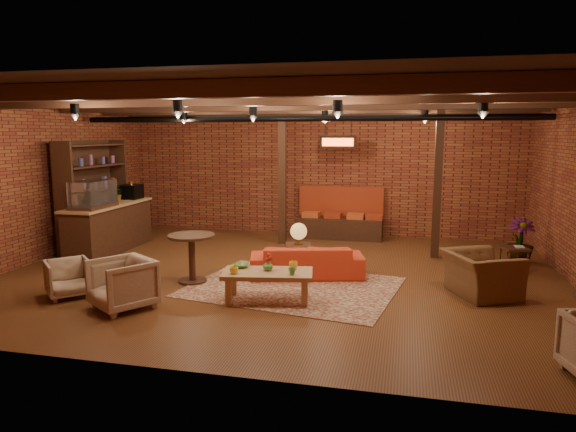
% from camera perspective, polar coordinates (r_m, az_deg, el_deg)
% --- Properties ---
extents(floor, '(10.00, 10.00, 0.00)m').
position_cam_1_polar(floor, '(9.44, -0.79, -6.49)').
color(floor, '#3B230E').
rests_on(floor, ground).
extents(ceiling, '(10.00, 8.00, 0.02)m').
position_cam_1_polar(ceiling, '(9.12, -0.84, 13.27)').
color(ceiling, black).
rests_on(ceiling, wall_back).
extents(wall_back, '(10.00, 0.02, 3.20)m').
position_cam_1_polar(wall_back, '(13.05, 3.42, 4.97)').
color(wall_back, maroon).
rests_on(wall_back, ground).
extents(wall_front, '(10.00, 0.02, 3.20)m').
position_cam_1_polar(wall_front, '(5.38, -11.09, -1.12)').
color(wall_front, maroon).
rests_on(wall_front, ground).
extents(wall_left, '(0.02, 8.00, 3.20)m').
position_cam_1_polar(wall_left, '(11.42, -26.02, 3.47)').
color(wall_left, maroon).
rests_on(wall_left, ground).
extents(ceiling_beams, '(9.80, 6.40, 0.22)m').
position_cam_1_polar(ceiling_beams, '(9.11, -0.84, 12.51)').
color(ceiling_beams, black).
rests_on(ceiling_beams, ceiling).
extents(ceiling_pipe, '(9.60, 0.12, 0.12)m').
position_cam_1_polar(ceiling_pipe, '(10.66, 1.27, 10.78)').
color(ceiling_pipe, black).
rests_on(ceiling_pipe, ceiling).
extents(post_left, '(0.16, 0.16, 3.20)m').
position_cam_1_polar(post_left, '(11.80, -0.61, 4.55)').
color(post_left, black).
rests_on(post_left, ground).
extents(post_right, '(0.16, 0.16, 3.20)m').
position_cam_1_polar(post_right, '(10.89, 16.31, 3.80)').
color(post_right, black).
rests_on(post_right, ground).
extents(service_counter, '(0.80, 2.50, 1.60)m').
position_cam_1_polar(service_counter, '(11.79, -19.30, 0.12)').
color(service_counter, black).
rests_on(service_counter, ground).
extents(plant_counter, '(0.35, 0.39, 0.30)m').
position_cam_1_polar(plant_counter, '(11.86, -18.48, 2.26)').
color(plant_counter, '#337F33').
rests_on(plant_counter, service_counter).
extents(shelving_hutch, '(0.52, 2.00, 2.40)m').
position_cam_1_polar(shelving_hutch, '(12.04, -20.75, 2.14)').
color(shelving_hutch, black).
rests_on(shelving_hutch, ground).
extents(banquette, '(2.10, 0.70, 1.00)m').
position_cam_1_polar(banquette, '(12.64, 5.71, -0.21)').
color(banquette, '#9C331A').
rests_on(banquette, ground).
extents(service_sign, '(0.86, 0.06, 0.30)m').
position_cam_1_polar(service_sign, '(12.03, 5.57, 8.17)').
color(service_sign, '#FF5319').
rests_on(service_sign, ceiling).
extents(ceiling_spotlights, '(6.40, 4.40, 0.28)m').
position_cam_1_polar(ceiling_spotlights, '(9.10, -0.83, 11.13)').
color(ceiling_spotlights, black).
rests_on(ceiling_spotlights, ceiling).
extents(rug, '(3.70, 3.06, 0.01)m').
position_cam_1_polar(rug, '(8.67, 0.56, -7.87)').
color(rug, maroon).
rests_on(rug, floor).
extents(sofa, '(2.13, 1.25, 0.58)m').
position_cam_1_polar(sofa, '(9.22, 2.10, -5.00)').
color(sofa, red).
rests_on(sofa, floor).
extents(coffee_table, '(1.46, 0.90, 0.72)m').
position_cam_1_polar(coffee_table, '(7.89, -2.37, -6.53)').
color(coffee_table, '#9C6A48').
rests_on(coffee_table, floor).
extents(side_table_lamp, '(0.56, 0.56, 0.95)m').
position_cam_1_polar(side_table_lamp, '(9.27, 1.19, -2.17)').
color(side_table_lamp, black).
rests_on(side_table_lamp, floor).
extents(round_table_left, '(0.81, 0.81, 0.84)m').
position_cam_1_polar(round_table_left, '(8.97, -10.64, -3.75)').
color(round_table_left, black).
rests_on(round_table_left, floor).
extents(armchair_a, '(0.86, 0.86, 0.65)m').
position_cam_1_polar(armchair_a, '(8.82, -23.23, -6.18)').
color(armchair_a, beige).
rests_on(armchair_a, floor).
extents(armchair_b, '(1.08, 1.06, 0.82)m').
position_cam_1_polar(armchair_b, '(7.93, -17.95, -6.93)').
color(armchair_b, beige).
rests_on(armchair_b, floor).
extents(armchair_right, '(1.07, 1.26, 0.93)m').
position_cam_1_polar(armchair_right, '(8.67, 20.67, -5.32)').
color(armchair_right, brown).
rests_on(armchair_right, floor).
extents(side_table_book, '(0.54, 0.54, 0.50)m').
position_cam_1_polar(side_table_book, '(10.32, 23.85, -3.38)').
color(side_table_book, black).
rests_on(side_table_book, floor).
extents(plant_tall, '(1.60, 1.60, 2.70)m').
position_cam_1_polar(plant_tall, '(10.94, 24.69, 2.05)').
color(plant_tall, '#4C7F4C').
rests_on(plant_tall, floor).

